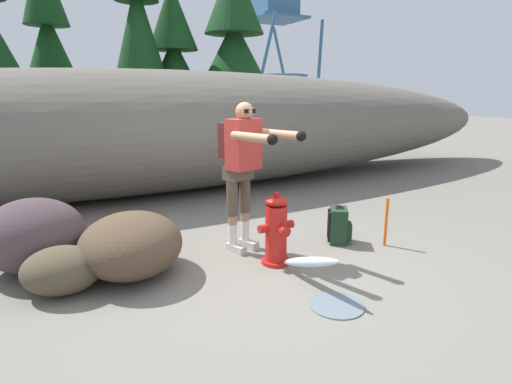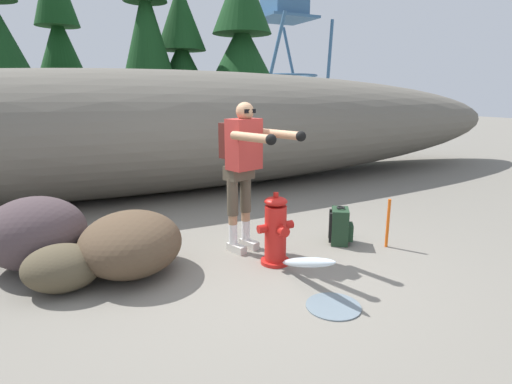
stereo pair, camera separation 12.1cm
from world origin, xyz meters
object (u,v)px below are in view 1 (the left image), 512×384
Objects in this scene: watchtower at (275,0)px; survey_stake at (386,222)px; boulder_small at (62,270)px; utility_worker at (243,159)px; spare_backpack at (339,226)px; boulder_mid at (131,244)px; fire_hydrant at (276,231)px; boulder_large at (33,235)px.

watchtower is 13.79× the size of survey_stake.
utility_worker is at bearing 3.73° from boulder_small.
spare_backpack is 0.41× the size of boulder_mid.
boulder_small is at bearing -103.17° from utility_worker.
survey_stake is (1.45, -0.18, -0.07)m from fire_hydrant.
boulder_large is 18.72m from watchtower.
watchtower is (7.76, 14.78, 5.99)m from spare_backpack.
fire_hydrant is at bearing -9.94° from boulder_small.
spare_backpack is (1.02, 0.18, -0.15)m from fire_hydrant.
utility_worker is 1.51m from boulder_mid.
watchtower is at bearing 131.42° from utility_worker.
utility_worker reaches higher than survey_stake.
utility_worker is at bearing 106.77° from fire_hydrant.
spare_backpack is at bearing -3.47° from boulder_small.
boulder_small is at bearing -148.54° from spare_backpack.
boulder_large is (-2.32, 1.06, 0.01)m from fire_hydrant.
spare_backpack is 3.46m from boulder_large.
boulder_large is at bearing -159.84° from spare_backpack.
watchtower is at bearing 53.28° from boulder_small.
fire_hydrant is 1.04m from spare_backpack.
fire_hydrant is 0.78× the size of boulder_large.
fire_hydrant is 0.10× the size of watchtower.
survey_stake is at bearing -4.78° from spare_backpack.
fire_hydrant reaches higher than survey_stake.
utility_worker is 2.15m from boulder_small.
boulder_large is at bearing 161.82° from survey_stake.
survey_stake is (-7.33, -15.14, -5.91)m from watchtower.
spare_backpack is at bearing 57.92° from utility_worker.
boulder_mid is (-1.44, 0.47, -0.05)m from fire_hydrant.
spare_backpack is at bearing -14.77° from boulder_large.
spare_backpack is 0.46× the size of boulder_large.
watchtower is 17.83m from survey_stake.
survey_stake is (0.43, -0.36, 0.08)m from spare_backpack.
fire_hydrant is 1.34× the size of survey_stake.
boulder_mid reaches higher than boulder_small.
spare_backpack is 0.65× the size of boulder_small.
boulder_small is (-0.66, -0.10, -0.10)m from boulder_mid.
spare_backpack is 0.06× the size of watchtower.
boulder_large reaches higher than survey_stake.
watchtower is (10.22, 14.49, 5.89)m from boulder_mid.
utility_worker is 1.50× the size of boulder_mid.
utility_worker is 2.35m from boulder_large.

